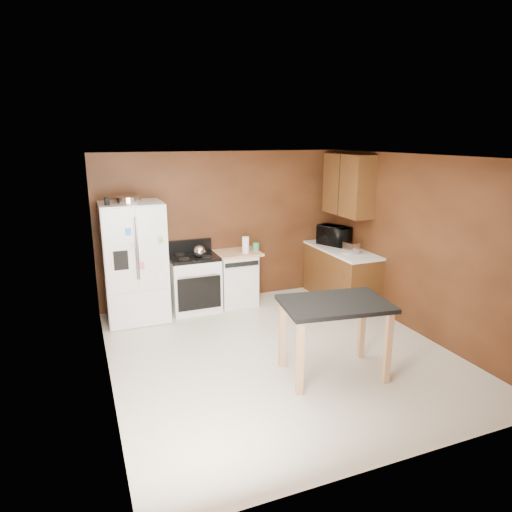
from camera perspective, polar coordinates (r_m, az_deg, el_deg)
floor at (r=6.08m, az=2.96°, el=-11.98°), size 4.50×4.50×0.00m
ceiling at (r=5.43m, az=3.31°, el=12.29°), size 4.50×4.50×0.00m
wall_back at (r=7.67m, az=-3.92°, el=3.59°), size 4.20×0.00×4.20m
wall_front at (r=3.82m, az=17.55°, el=-8.81°), size 4.20×0.00×4.20m
wall_left at (r=5.14m, az=-18.67°, el=-2.78°), size 0.00×4.50×4.50m
wall_right at (r=6.76m, az=19.53°, el=1.23°), size 0.00×4.50×4.50m
roasting_pan at (r=6.85m, az=-15.64°, el=6.81°), size 0.39×0.39×0.10m
pen_cup at (r=6.72m, az=-18.14°, el=6.54°), size 0.07×0.07×0.11m
kettle at (r=7.16m, az=-7.10°, el=0.60°), size 0.19×0.19×0.19m
paper_towel at (r=7.40m, az=-1.32°, el=1.40°), size 0.12×0.12×0.27m
green_canister at (r=7.62m, az=-0.02°, el=1.25°), size 0.12×0.12×0.12m
toaster at (r=7.49m, az=11.79°, el=0.99°), size 0.19×0.26×0.18m
microwave at (r=8.01m, az=9.74°, el=2.45°), size 0.57×0.66×0.31m
refrigerator at (r=7.07m, az=-14.94°, el=-0.77°), size 0.90×0.80×1.80m
gas_range at (r=7.40m, az=-7.76°, el=-3.24°), size 0.76×0.68×1.10m
dishwasher at (r=7.62m, az=-2.55°, el=-2.67°), size 0.78×0.63×0.89m
right_cabinets at (r=7.83m, az=10.81°, el=1.02°), size 0.63×1.58×2.45m
island at (r=5.33m, az=9.81°, el=-7.09°), size 1.31×0.96×0.91m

